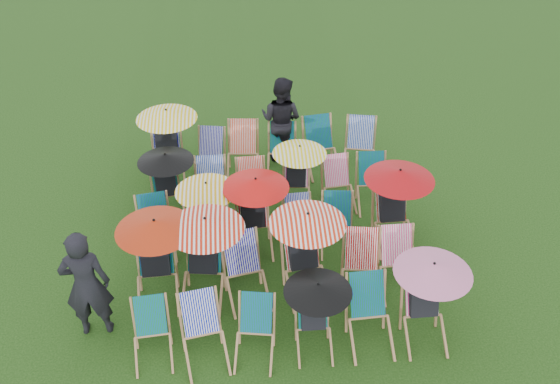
{
  "coord_description": "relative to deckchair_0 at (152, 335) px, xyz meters",
  "views": [
    {
      "loc": [
        -0.55,
        -8.25,
        7.29
      ],
      "look_at": [
        0.14,
        0.42,
        0.9
      ],
      "focal_mm": 40.0,
      "sensor_mm": 36.0,
      "label": 1
    }
  ],
  "objects": [
    {
      "name": "deckchair_2",
      "position": [
        1.46,
        -0.09,
        0.01
      ],
      "size": [
        0.69,
        0.88,
        0.87
      ],
      "rotation": [
        0.0,
        0.0,
        -0.16
      ],
      "color": "#A3764C",
      "rests_on": "ground"
    },
    {
      "name": "deckchair_19",
      "position": [
        0.81,
        3.38,
        0.06
      ],
      "size": [
        0.66,
        0.9,
        0.97
      ],
      "rotation": [
        0.0,
        0.0,
        0.02
      ],
      "color": "#A3764C",
      "rests_on": "ground"
    },
    {
      "name": "person_rear",
      "position": [
        2.26,
        5.09,
        0.51
      ],
      "size": [
        1.13,
        1.06,
        1.86
      ],
      "primitive_type": "imported",
      "rotation": [
        0.0,
        0.0,
        2.63
      ],
      "color": "black",
      "rests_on": "ground"
    },
    {
      "name": "ground",
      "position": [
        1.9,
        2.21,
        -0.42
      ],
      "size": [
        100.0,
        100.0,
        0.0
      ],
      "primitive_type": "plane",
      "color": "black",
      "rests_on": "ground"
    },
    {
      "name": "deckchair_29",
      "position": [
        3.83,
        4.59,
        0.08
      ],
      "size": [
        0.82,
        1.03,
        1.0
      ],
      "rotation": [
        0.0,
        0.0,
        -0.19
      ],
      "color": "#A3764C",
      "rests_on": "ground"
    },
    {
      "name": "deckchair_1",
      "position": [
        0.74,
        -0.09,
        0.05
      ],
      "size": [
        0.78,
        0.97,
        0.94
      ],
      "rotation": [
        0.0,
        0.0,
        0.19
      ],
      "color": "#A3764C",
      "rests_on": "ground"
    },
    {
      "name": "deckchair_10",
      "position": [
        3.2,
        1.04,
        0.07
      ],
      "size": [
        0.77,
        0.98,
        0.98
      ],
      "rotation": [
        0.0,
        0.0,
        -0.14
      ],
      "color": "#A3764C",
      "rests_on": "ground"
    },
    {
      "name": "deckchair_4",
      "position": [
        3.15,
        0.03,
        0.07
      ],
      "size": [
        0.7,
        0.94,
        0.98
      ],
      "rotation": [
        0.0,
        0.0,
        0.05
      ],
      "color": "#A3764C",
      "rests_on": "ground"
    },
    {
      "name": "deckchair_7",
      "position": [
        0.73,
        1.22,
        0.34
      ],
      "size": [
        1.21,
        1.28,
        1.44
      ],
      "rotation": [
        0.0,
        0.0,
        -0.14
      ],
      "color": "#A3764C",
      "rests_on": "ground"
    },
    {
      "name": "deckchair_6",
      "position": [
        -0.0,
        1.23,
        0.34
      ],
      "size": [
        1.21,
        1.27,
        1.44
      ],
      "rotation": [
        0.0,
        0.0,
        0.06
      ],
      "color": "#A3764C",
      "rests_on": "ground"
    },
    {
      "name": "deckchair_23",
      "position": [
        3.85,
        3.34,
        0.04
      ],
      "size": [
        0.64,
        0.88,
        0.93
      ],
      "rotation": [
        0.0,
        0.0,
        -0.03
      ],
      "color": "#A3764C",
      "rests_on": "ground"
    },
    {
      "name": "deckchair_3",
      "position": [
        2.33,
        0.01,
        0.19
      ],
      "size": [
        0.97,
        1.01,
        1.15
      ],
      "rotation": [
        0.0,
        0.0,
        0.0
      ],
      "color": "#A3764C",
      "rests_on": "ground"
    },
    {
      "name": "deckchair_22",
      "position": [
        3.22,
        3.4,
        0.02
      ],
      "size": [
        0.68,
        0.87,
        0.88
      ],
      "rotation": [
        0.0,
        0.0,
        0.12
      ],
      "color": "#A3764C",
      "rests_on": "ground"
    },
    {
      "name": "deckchair_15",
      "position": [
        2.35,
        2.31,
        -0.01
      ],
      "size": [
        0.59,
        0.79,
        0.83
      ],
      "rotation": [
        0.0,
        0.0,
        0.06
      ],
      "color": "#A3764C",
      "rests_on": "ground"
    },
    {
      "name": "deckchair_25",
      "position": [
        0.77,
        4.59,
        0.03
      ],
      "size": [
        0.73,
        0.92,
        0.91
      ],
      "rotation": [
        0.0,
        0.0,
        -0.17
      ],
      "color": "#A3764C",
      "rests_on": "ground"
    },
    {
      "name": "deckchair_13",
      "position": [
        0.74,
        2.39,
        0.24
      ],
      "size": [
        1.06,
        1.11,
        1.26
      ],
      "rotation": [
        0.0,
        0.0,
        0.04
      ],
      "color": "#A3764C",
      "rests_on": "ground"
    },
    {
      "name": "deckchair_21",
      "position": [
        2.43,
        3.52,
        0.21
      ],
      "size": [
        1.01,
        1.07,
        1.2
      ],
      "rotation": [
        0.0,
        0.0,
        -0.11
      ],
      "color": "#A3764C",
      "rests_on": "ground"
    },
    {
      "name": "deckchair_16",
      "position": [
        3.0,
        2.19,
        0.03
      ],
      "size": [
        0.68,
        0.89,
        0.9
      ],
      "rotation": [
        0.0,
        0.0,
        -0.1
      ],
      "color": "#A3764C",
      "rests_on": "ground"
    },
    {
      "name": "deckchair_17",
      "position": [
        4.0,
        2.27,
        0.33
      ],
      "size": [
        1.19,
        1.25,
        1.42
      ],
      "rotation": [
        0.0,
        0.0,
        0.04
      ],
      "color": "#A3764C",
      "rests_on": "ground"
    },
    {
      "name": "deckchair_14",
      "position": [
        1.57,
        2.33,
        0.29
      ],
      "size": [
        1.13,
        1.19,
        1.34
      ],
      "rotation": [
        0.0,
        0.0,
        0.05
      ],
      "color": "#A3764C",
      "rests_on": "ground"
    },
    {
      "name": "deckchair_18",
      "position": [
        0.01,
        3.41,
        0.22
      ],
      "size": [
        1.03,
        1.12,
        1.22
      ],
      "rotation": [
        0.0,
        0.0,
        0.21
      ],
      "color": "#A3764C",
      "rests_on": "ground"
    },
    {
      "name": "deckchair_9",
      "position": [
        2.33,
        1.2,
        0.33
      ],
      "size": [
        1.21,
        1.3,
        1.43
      ],
      "rotation": [
        0.0,
        0.0,
        0.16
      ],
      "color": "#A3764C",
      "rests_on": "ground"
    },
    {
      "name": "person_left",
      "position": [
        -0.91,
        0.56,
        0.52
      ],
      "size": [
        0.72,
        0.5,
        1.89
      ],
      "primitive_type": "imported",
      "rotation": [
        0.0,
        0.0,
        3.21
      ],
      "color": "black",
      "rests_on": "ground"
    },
    {
      "name": "deckchair_8",
      "position": [
        1.38,
        1.09,
        0.08
      ],
      "size": [
        0.83,
        1.03,
        1.0
      ],
      "rotation": [
        0.0,
        0.0,
        0.21
      ],
      "color": "#A3764C",
      "rests_on": "ground"
    },
    {
      "name": "deckchair_0",
      "position": [
        0.0,
        0.0,
        0.0
      ],
      "size": [
        0.63,
        0.82,
        0.84
      ],
      "rotation": [
        0.0,
        0.0,
        0.09
      ],
      "color": "#A3764C",
      "rests_on": "ground"
    },
    {
      "name": "deckchair_12",
      "position": [
        -0.13,
        2.33,
        0.04
      ],
      "size": [
        0.75,
        0.95,
        0.93
      ],
      "rotation": [
        0.0,
        0.0,
        0.17
      ],
      "color": "#A3764C",
      "rests_on": "ground"
    },
    {
      "name": "deckchair_24",
      "position": [
        -0.06,
        4.67,
        0.33
      ],
      "size": [
        1.2,
        1.27,
        1.42
      ],
      "rotation": [
        0.0,
        0.0,
        0.07
      ],
      "color": "#A3764C",
      "rests_on": "ground"
    },
    {
      "name": "deckchair_11",
      "position": [
        3.83,
        1.1,
        0.06
      ],
      "size": [
        0.65,
        0.9,
        0.96
      ],
      "rotation": [
        0.0,
        0.0,
        0.01
      ],
      "color": "#A3764C",
      "rests_on": "ground"
    },
    {
      "name": "deckchair_20",
      "position": [
        1.57,
        3.4,
        0.03
      ],
      "size": [
        0.63,
        0.86,
        0.9
      ],
      "rotation": [
        0.0,
        0.0,
        0.04
      ],
      "color": "#A3764C",
      "rests_on": "ground"
    },
    {
      "name": "deckchair_27",
      "position": [
        2.23,
        4.59,
        0.05
      ],
      "size": [
        0.7,
        0.92,
        0.94
      ],
      "rotation": [
        0.0,
        0.0,
        -0.09
      ],
      "color": "#A3764C",
      "rests_on": "ground"
    },
    {
      "name": "deckchair_26",
      "position": [
        1.44,
        4.59,
        0.08
      ],
      "size": [
        0.74,
        0.98,
        1.01
      ],
      "rotation": [
        0.0,
        0.0,
        -0.08
      ],
      "color": "#A3764C",
      "rests_on": "ground"
    },
    {
      "name": "deckchair_28",
      "position": [
        3.05,
        4.62,
        0.09
      ],
      "size": [
        0.81,
        1.03,
        1.02
      ],
      "rotation": [
        0.0,
        0.0,
        0.15
      ],
      "color": "#A3764C",
      "rests_on": "ground"
    },
    {
      "name": "deckchair_5",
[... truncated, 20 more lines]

